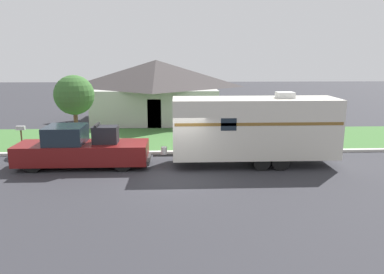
{
  "coord_description": "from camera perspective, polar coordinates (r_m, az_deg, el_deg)",
  "views": [
    {
      "loc": [
        -0.05,
        -15.85,
        5.19
      ],
      "look_at": [
        0.69,
        1.5,
        1.4
      ],
      "focal_mm": 35.0,
      "sensor_mm": 36.0,
      "label": 1
    }
  ],
  "objects": [
    {
      "name": "tree_in_yard",
      "position": [
        22.36,
        -17.52,
        6.08
      ],
      "size": [
        2.26,
        2.26,
        4.13
      ],
      "color": "brown",
      "rests_on": "ground_plane"
    },
    {
      "name": "pickup_truck",
      "position": [
        18.43,
        -16.54,
        -1.75
      ],
      "size": [
        6.23,
        1.96,
        2.07
      ],
      "color": "black",
      "rests_on": "ground_plane"
    },
    {
      "name": "travel_trailer",
      "position": [
        18.05,
        9.52,
        1.45
      ],
      "size": [
        8.73,
        2.23,
        3.51
      ],
      "color": "black",
      "rests_on": "ground_plane"
    },
    {
      "name": "curb_strip",
      "position": [
        20.26,
        -2.22,
        -2.34
      ],
      "size": [
        80.0,
        0.3,
        0.14
      ],
      "color": "beige",
      "rests_on": "ground_plane"
    },
    {
      "name": "lawn_strip",
      "position": [
        23.82,
        -2.26,
        -0.24
      ],
      "size": [
        80.0,
        7.0,
        0.03
      ],
      "color": "#3D6B33",
      "rests_on": "ground_plane"
    },
    {
      "name": "house_across_street",
      "position": [
        30.86,
        -5.44,
        7.29
      ],
      "size": [
        10.21,
        8.04,
        4.85
      ],
      "color": "#B2B2A8",
      "rests_on": "ground_plane"
    },
    {
      "name": "ground_plane",
      "position": [
        16.68,
        -2.15,
        -5.83
      ],
      "size": [
        120.0,
        120.0,
        0.0
      ],
      "primitive_type": "plane",
      "color": "#2D2D33"
    },
    {
      "name": "mailbox",
      "position": [
        22.81,
        -24.62,
        0.74
      ],
      "size": [
        0.48,
        0.2,
        1.37
      ],
      "color": "brown",
      "rests_on": "ground_plane"
    }
  ]
}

